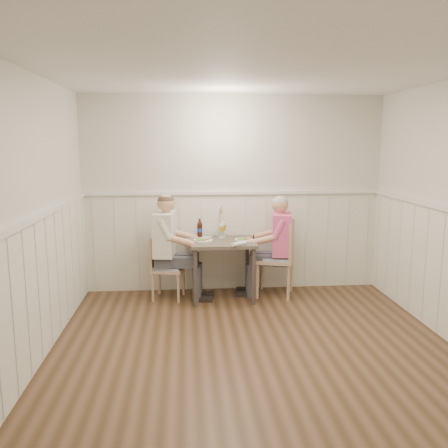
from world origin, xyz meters
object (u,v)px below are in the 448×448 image
Objects in this scene: man_in_pink at (278,254)px; beer_bottle at (200,229)px; chair_left at (164,265)px; chair_right at (280,255)px; diner_cream at (168,255)px; grass_vase at (219,222)px; dining_table at (223,249)px.

man_in_pink is 5.45× the size of beer_bottle.
man_in_pink is (1.47, -0.00, 0.12)m from chair_left.
chair_right is 1.44m from diner_cream.
chair_right is 0.72× the size of diner_cream.
chair_right is at bearing 1.31° from diner_cream.
chair_left is 0.92m from grass_vase.
chair_left is (-0.75, 0.03, -0.20)m from dining_table.
man_in_pink is 0.88m from grass_vase.
man_in_pink is 3.13× the size of grass_vase.
diner_cream is at bearing -22.09° from chair_left.
grass_vase reaches higher than dining_table.
grass_vase is (-0.78, 0.25, 0.41)m from chair_right.
diner_cream is at bearing -179.30° from man_in_pink.
grass_vase reaches higher than beer_bottle.
diner_cream is 3.21× the size of grass_vase.
dining_table is 0.61× the size of man_in_pink.
dining_table is 0.75m from chair_right.
beer_bottle is at bearing 167.73° from chair_right.
dining_table is at bearing -177.09° from chair_right.
grass_vase is (0.66, 0.28, 0.37)m from diner_cream.
beer_bottle is at bearing -174.18° from grass_vase.
man_in_pink is 1.42m from diner_cream.
dining_table is 3.31× the size of beer_bottle.
chair_left is 0.15m from diner_cream.
diner_cream is (0.05, -0.02, 0.14)m from chair_left.
chair_left is 1.89× the size of grass_vase.
chair_left is at bearing 177.95° from dining_table.
man_in_pink is (0.72, 0.02, -0.08)m from dining_table.
chair_right is 1.10m from beer_bottle.
chair_left is 0.59× the size of diner_cream.
chair_left is (-1.49, -0.01, -0.10)m from chair_right.
diner_cream is at bearing -178.69° from chair_right.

